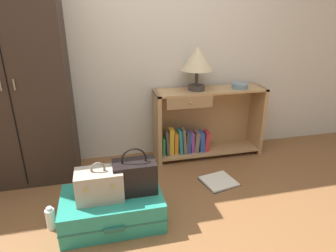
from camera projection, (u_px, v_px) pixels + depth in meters
ground_plane at (172, 245)px, 2.05m from camera, size 9.00×9.00×0.00m
back_wall at (136, 34)px, 2.92m from camera, size 6.40×0.10×2.60m
wardrobe at (14, 79)px, 2.54m from camera, size 0.90×0.47×1.95m
bookshelf at (203, 124)px, 3.22m from camera, size 1.19×0.33×0.75m
table_lamp at (197, 60)px, 2.93m from camera, size 0.33×0.33×0.44m
bowl at (240, 86)px, 3.10m from camera, size 0.17×0.17×0.05m
suitcase_large at (113, 208)px, 2.24m from camera, size 0.76×0.49×0.24m
train_case at (100, 185)px, 2.11m from camera, size 0.34×0.21×0.30m
handbag at (135, 176)px, 2.19m from camera, size 0.32×0.19×0.36m
bottle at (51, 219)px, 2.18m from camera, size 0.07×0.07×0.19m
open_book_on_floor at (219, 181)px, 2.79m from camera, size 0.37×0.36×0.02m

